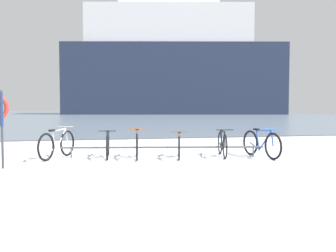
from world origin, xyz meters
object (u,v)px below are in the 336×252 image
at_px(bicycle_3, 179,145).
at_px(bicycle_0, 57,144).
at_px(bicycle_1, 108,145).
at_px(bicycle_4, 222,144).
at_px(ferry_ship, 172,62).
at_px(bicycle_2, 137,144).
at_px(bicycle_5, 261,144).

bearing_deg(bicycle_3, bicycle_0, 170.30).
bearing_deg(bicycle_1, bicycle_0, 174.22).
relative_size(bicycle_1, bicycle_4, 1.01).
xyz_separation_m(bicycle_1, ferry_ship, (14.41, 57.48, 9.38)).
xyz_separation_m(bicycle_2, bicycle_3, (1.13, -0.15, -0.04)).
distance_m(bicycle_0, bicycle_2, 2.14).
distance_m(bicycle_0, bicycle_5, 5.54).
height_order(bicycle_0, bicycle_4, bicycle_0).
height_order(bicycle_0, bicycle_2, bicycle_0).
distance_m(bicycle_2, bicycle_3, 1.14).
bearing_deg(bicycle_0, bicycle_5, -9.41).
distance_m(bicycle_3, bicycle_4, 1.24).
distance_m(bicycle_1, bicycle_5, 4.21).
bearing_deg(bicycle_1, bicycle_3, -12.40).
distance_m(bicycle_2, bicycle_4, 2.37).
bearing_deg(ferry_ship, bicycle_3, -102.19).
bearing_deg(bicycle_1, bicycle_2, -19.28).
distance_m(bicycle_1, bicycle_3, 1.95).
xyz_separation_m(bicycle_2, bicycle_4, (2.37, -0.15, -0.02)).
distance_m(bicycle_0, bicycle_1, 1.34).
bearing_deg(ferry_ship, bicycle_5, -100.00).
bearing_deg(bicycle_5, ferry_ship, 80.00).
xyz_separation_m(bicycle_0, bicycle_5, (5.47, -0.91, -0.01)).
xyz_separation_m(bicycle_5, ferry_ship, (10.27, 58.25, 9.36)).
bearing_deg(bicycle_1, bicycle_5, -10.57).
bearing_deg(bicycle_5, bicycle_4, 160.62).
distance_m(bicycle_3, ferry_ship, 59.98).
bearing_deg(ferry_ship, bicycle_2, -103.29).
bearing_deg(bicycle_4, bicycle_0, 172.91).
bearing_deg(bicycle_2, bicycle_5, -8.49).
bearing_deg(bicycle_5, bicycle_3, 171.00).
xyz_separation_m(bicycle_0, ferry_ship, (15.74, 57.35, 9.35)).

